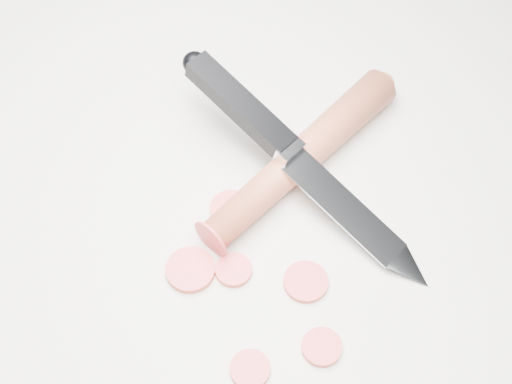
% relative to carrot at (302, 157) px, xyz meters
% --- Properties ---
extents(ground, '(2.40, 2.40, 0.00)m').
position_rel_carrot_xyz_m(ground, '(-0.01, -0.07, -0.02)').
color(ground, silver).
rests_on(ground, ground).
extents(carrot, '(0.10, 0.22, 0.03)m').
position_rel_carrot_xyz_m(carrot, '(0.00, 0.00, 0.00)').
color(carrot, '#B85030').
rests_on(carrot, ground).
extents(carrot_slice_0, '(0.03, 0.03, 0.01)m').
position_rel_carrot_xyz_m(carrot_slice_0, '(-0.01, -0.12, -0.01)').
color(carrot_slice_0, '#E33E40').
rests_on(carrot_slice_0, ground).
extents(carrot_slice_1, '(0.03, 0.03, 0.01)m').
position_rel_carrot_xyz_m(carrot_slice_1, '(0.08, -0.15, -0.01)').
color(carrot_slice_1, '#E33E40').
rests_on(carrot_slice_1, ground).
extents(carrot_slice_2, '(0.04, 0.04, 0.01)m').
position_rel_carrot_xyz_m(carrot_slice_2, '(-0.04, -0.07, -0.02)').
color(carrot_slice_2, '#E33E40').
rests_on(carrot_slice_2, ground).
extents(carrot_slice_3, '(0.04, 0.04, 0.01)m').
position_rel_carrot_xyz_m(carrot_slice_3, '(0.05, -0.10, -0.02)').
color(carrot_slice_3, '#E33E40').
rests_on(carrot_slice_3, ground).
extents(carrot_slice_4, '(0.03, 0.03, 0.01)m').
position_rel_carrot_xyz_m(carrot_slice_4, '(0.04, -0.18, -0.01)').
color(carrot_slice_4, '#E33E40').
rests_on(carrot_slice_4, ground).
extents(carrot_slice_5, '(0.04, 0.04, 0.01)m').
position_rel_carrot_xyz_m(carrot_slice_5, '(-0.04, -0.13, -0.01)').
color(carrot_slice_5, '#E33E40').
rests_on(carrot_slice_5, ground).
extents(kitchen_knife, '(0.27, 0.11, 0.07)m').
position_rel_carrot_xyz_m(kitchen_knife, '(0.01, -0.02, 0.02)').
color(kitchen_knife, silver).
rests_on(kitchen_knife, ground).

